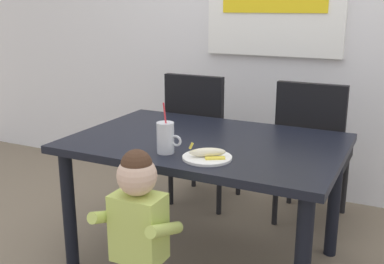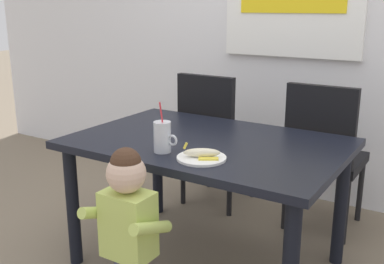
{
  "view_description": "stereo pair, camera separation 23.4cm",
  "coord_description": "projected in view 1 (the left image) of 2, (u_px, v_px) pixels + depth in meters",
  "views": [
    {
      "loc": [
        0.96,
        -2.12,
        1.4
      ],
      "look_at": [
        -0.04,
        -0.09,
        0.78
      ],
      "focal_mm": 42.93,
      "sensor_mm": 36.0,
      "label": 1
    },
    {
      "loc": [
        1.16,
        -2.01,
        1.4
      ],
      "look_at": [
        -0.04,
        -0.09,
        0.78
      ],
      "focal_mm": 42.93,
      "sensor_mm": 36.0,
      "label": 2
    }
  ],
  "objects": [
    {
      "name": "dining_table",
      "position": [
        206.0,
        156.0,
        2.45
      ],
      "size": [
        1.41,
        0.94,
        0.72
      ],
      "color": "black",
      "rests_on": "ground"
    },
    {
      "name": "ground_plane",
      "position": [
        205.0,
        261.0,
        2.61
      ],
      "size": [
        24.0,
        24.0,
        0.0
      ],
      "primitive_type": "plane",
      "color": "#7A6B56"
    },
    {
      "name": "dining_chair_right",
      "position": [
        312.0,
        146.0,
        2.92
      ],
      "size": [
        0.44,
        0.44,
        0.96
      ],
      "rotation": [
        0.0,
        0.0,
        3.14
      ],
      "color": "black",
      "rests_on": "ground"
    },
    {
      "name": "dining_chair_left",
      "position": [
        201.0,
        132.0,
        3.23
      ],
      "size": [
        0.44,
        0.45,
        0.96
      ],
      "rotation": [
        0.0,
        0.0,
        3.14
      ],
      "color": "black",
      "rests_on": "ground"
    },
    {
      "name": "milk_cup",
      "position": [
        166.0,
        139.0,
        2.19
      ],
      "size": [
        0.13,
        0.08,
        0.25
      ],
      "color": "silver",
      "rests_on": "dining_table"
    },
    {
      "name": "snack_plate",
      "position": [
        207.0,
        158.0,
        2.12
      ],
      "size": [
        0.23,
        0.23,
        0.01
      ],
      "primitive_type": "cylinder",
      "color": "white",
      "rests_on": "dining_table"
    },
    {
      "name": "toddler_standing",
      "position": [
        138.0,
        220.0,
        1.95
      ],
      "size": [
        0.33,
        0.24,
        0.84
      ],
      "color": "#3F4760",
      "rests_on": "ground"
    },
    {
      "name": "peeled_banana",
      "position": [
        208.0,
        153.0,
        2.11
      ],
      "size": [
        0.17,
        0.14,
        0.07
      ],
      "rotation": [
        0.0,
        0.0,
        0.54
      ],
      "color": "#F4EAC6",
      "rests_on": "snack_plate"
    }
  ]
}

